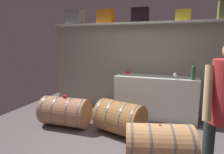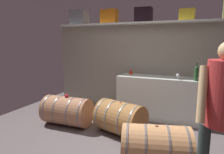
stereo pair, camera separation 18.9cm
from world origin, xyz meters
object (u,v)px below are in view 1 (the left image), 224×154
Objects in this scene: work_cabinet at (156,97)px; wine_barrel_near at (65,112)px; toolcase_grey at (75,17)px; red_funnel at (128,71)px; wine_barrel_flank at (120,118)px; toolcase_yellow at (183,15)px; toolcase_black at (140,15)px; wine_glass at (175,75)px; tasting_cup at (65,96)px; wine_barrel_far at (159,146)px; toolcase_orange at (106,17)px; wine_bottle_green at (193,72)px.

work_cabinet reaches higher than wine_barrel_near.
toolcase_grey reaches higher than red_funnel.
red_funnel is at bearing 0.52° from toolcase_grey.
wine_barrel_flank is at bearing -80.64° from red_funnel.
wine_barrel_flank reaches higher than wine_barrel_near.
toolcase_yellow reaches higher than wine_barrel_flank.
toolcase_black is 0.38× the size of wine_barrel_flank.
tasting_cup is at bearing -155.92° from wine_glass.
toolcase_black is 2.59m from wine_barrel_near.
toolcase_grey is 0.40× the size of wine_barrel_far.
wine_barrel_near is 2.04m from wine_barrel_far.
toolcase_black is at bearing 9.72° from red_funnel.
tasting_cup is (-0.36, -1.28, -1.62)m from toolcase_orange.
work_cabinet is at bearing -12.83° from red_funnel.
toolcase_yellow is at bearing 122.97° from wine_bottle_green.
red_funnel is 1.68m from wine_barrel_near.
toolcase_orange is 3.19m from wine_barrel_far.
wine_glass is at bearing -98.69° from toolcase_yellow.
red_funnel is 2.30m from wine_barrel_far.
wine_barrel_flank is (-0.48, -1.06, -0.16)m from work_cabinet.
wine_barrel_far is at bearing -21.15° from tasting_cup.
wine_glass reaches higher than wine_barrel_near.
wine_barrel_far reaches higher than wine_barrel_near.
wine_barrel_flank is (-1.19, -0.87, -0.76)m from wine_bottle_green.
toolcase_yellow reaches higher than wine_glass.
toolcase_grey is 3.03m from wine_bottle_green.
work_cabinet is (1.24, -0.20, -1.76)m from toolcase_orange.
toolcase_orange is 0.40× the size of wine_barrel_flank.
toolcase_grey is 2.77m from wine_glass.
toolcase_orange is 1.38m from red_funnel.
work_cabinet reaches higher than wine_barrel_flank.
work_cabinet is 0.86m from red_funnel.
toolcase_grey is 2.52m from toolcase_yellow.
wine_barrel_far is at bearing -38.25° from toolcase_grey.
toolcase_orange is 2.42m from wine_barrel_flank.
red_funnel is (-0.67, 0.15, 0.51)m from work_cabinet.
tasting_cup is at bearing -1.59° from wine_barrel_near.
toolcase_black reaches higher than work_cabinet.
wine_bottle_green is at bearing 19.51° from wine_barrel_near.
toolcase_grey is at bearing -177.72° from toolcase_orange.
wine_barrel_flank is (-0.05, -1.25, -1.91)m from toolcase_black.
wine_bottle_green is (1.96, -0.38, -1.16)m from toolcase_orange.
wine_barrel_near is 0.99× the size of wine_barrel_flank.
wine_bottle_green is (1.14, -0.38, -1.16)m from toolcase_black.
wine_bottle_green is 1.85m from wine_barrel_far.
red_funnel is (-1.39, 0.34, -0.10)m from wine_bottle_green.
wine_barrel_flank is (0.77, -1.25, -1.92)m from toolcase_orange.
toolcase_grey is at bearing 176.48° from toolcase_black.
toolcase_grey is at bearing 170.93° from wine_glass.
toolcase_yellow is 1.25m from wine_glass.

